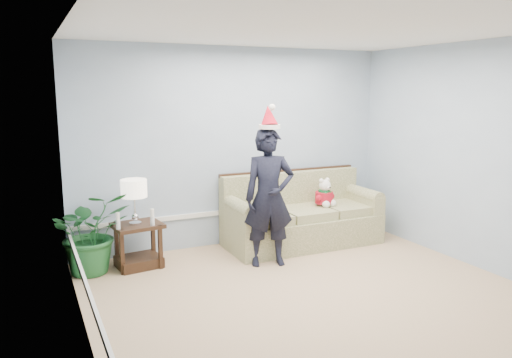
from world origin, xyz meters
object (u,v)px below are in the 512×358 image
Objects in this scene: sofa at (300,218)px; man at (269,198)px; table_lamp at (134,190)px; houseplant at (91,232)px; side_table at (138,250)px; teddy_bear at (324,196)px.

man reaches higher than sofa.
houseplant is (-0.50, 0.07, -0.47)m from table_lamp.
table_lamp is 0.32× the size of man.
man is (-0.78, -0.58, 0.49)m from sofa.
table_lamp is at bearing 173.70° from man.
sofa reaches higher than side_table.
teddy_bear is at bearing -18.21° from sofa.
man is at bearing -142.77° from sofa.
side_table is 0.60m from houseplant.
sofa is at bearing 148.86° from teddy_bear.
table_lamp is 0.69m from houseplant.
teddy_bear is at bearing -2.81° from houseplant.
side_table is 1.12× the size of table_lamp.
teddy_bear is (1.10, 0.47, -0.17)m from man.
man is (1.48, -0.58, 0.63)m from side_table.
houseplant is at bearing 179.65° from sofa.
teddy_bear is (3.11, -0.15, 0.18)m from houseplant.
table_lamp reaches higher than side_table.
table_lamp reaches higher than teddy_bear.
sofa is 5.32× the size of teddy_bear.
side_table is at bearing 165.23° from teddy_bear.
sofa is 1.27× the size of man.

